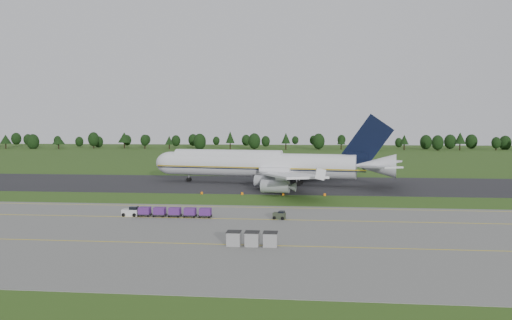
# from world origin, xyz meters

# --- Properties ---
(ground) EXTENTS (600.00, 600.00, 0.00)m
(ground) POSITION_xyz_m (0.00, 0.00, 0.00)
(ground) COLOR #2B4A16
(ground) RESTS_ON ground
(apron) EXTENTS (300.00, 52.00, 0.06)m
(apron) POSITION_xyz_m (0.00, -34.00, 0.03)
(apron) COLOR slate
(apron) RESTS_ON ground
(taxiway) EXTENTS (300.00, 40.00, 0.08)m
(taxiway) POSITION_xyz_m (0.00, 28.00, 0.04)
(taxiway) COLOR black
(taxiway) RESTS_ON ground
(apron_markings) EXTENTS (300.00, 30.20, 0.01)m
(apron_markings) POSITION_xyz_m (0.00, -26.98, 0.06)
(apron_markings) COLOR yellow
(apron_markings) RESTS_ON apron
(tree_line) EXTENTS (527.81, 23.32, 11.87)m
(tree_line) POSITION_xyz_m (-23.80, 217.69, 6.08)
(tree_line) COLOR black
(tree_line) RESTS_ON ground
(aircraft) EXTENTS (66.81, 63.91, 18.69)m
(aircraft) POSITION_xyz_m (2.01, 28.39, 5.34)
(aircraft) COLOR silver
(aircraft) RESTS_ON ground
(baggage_train) EXTENTS (15.68, 1.66, 1.60)m
(baggage_train) POSITION_xyz_m (-10.71, -21.24, 0.92)
(baggage_train) COLOR silver
(baggage_train) RESTS_ON apron
(utility_cart) EXTENTS (2.21, 1.58, 1.11)m
(utility_cart) POSITION_xyz_m (8.93, -21.53, 0.60)
(utility_cart) COLOR #2C3424
(utility_cart) RESTS_ON apron
(uld_row) EXTENTS (6.69, 1.89, 1.87)m
(uld_row) POSITION_xyz_m (6.37, -40.38, 1.00)
(uld_row) COLOR gray
(uld_row) RESTS_ON apron
(edge_markers) EXTENTS (28.41, 0.30, 0.60)m
(edge_markers) POSITION_xyz_m (3.63, 7.13, 0.27)
(edge_markers) COLOR orange
(edge_markers) RESTS_ON ground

